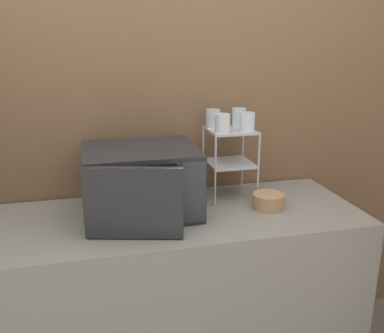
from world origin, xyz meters
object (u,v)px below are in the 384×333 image
at_px(dish_rack, 230,149).
at_px(glass_back_right, 239,117).
at_px(microwave, 141,182).
at_px(bowl, 268,201).
at_px(glass_front_left, 222,123).
at_px(glass_front_right, 247,122).
at_px(glass_back_left, 213,118).

height_order(dish_rack, glass_back_right, glass_back_right).
height_order(microwave, bowl, microwave).
xyz_separation_m(glass_front_left, glass_back_right, (0.13, 0.14, 0.00)).
height_order(microwave, glass_front_left, glass_front_left).
relative_size(glass_front_right, bowl, 0.60).
distance_m(microwave, dish_rack, 0.50).
distance_m(dish_rack, glass_back_left, 0.18).
distance_m(glass_front_left, bowl, 0.44).
height_order(glass_front_left, glass_front_right, same).
distance_m(glass_front_right, bowl, 0.40).
xyz_separation_m(dish_rack, bowl, (0.13, -0.21, -0.22)).
relative_size(dish_rack, glass_back_left, 3.87).
bearing_deg(glass_back_left, microwave, -154.55).
bearing_deg(glass_back_left, bowl, -53.35).
xyz_separation_m(glass_back_right, glass_back_left, (-0.14, -0.00, 0.00)).
bearing_deg(microwave, glass_back_left, 25.45).
relative_size(microwave, glass_front_left, 6.01).
xyz_separation_m(glass_front_right, glass_back_left, (-0.14, 0.13, 0.00)).
relative_size(microwave, glass_back_left, 6.01).
bearing_deg(bowl, microwave, 172.22).
relative_size(glass_front_left, glass_back_left, 1.00).
bearing_deg(glass_back_right, glass_front_right, -92.19).
bearing_deg(glass_front_left, dish_rack, 46.06).
relative_size(microwave, bowl, 3.61).
bearing_deg(glass_back_left, glass_front_right, -44.23).
bearing_deg(microwave, glass_back_right, 19.59).
relative_size(dish_rack, glass_back_right, 3.87).
bearing_deg(glass_front_right, dish_rack, 133.86).
height_order(dish_rack, glass_front_right, glass_front_right).
relative_size(dish_rack, glass_front_right, 3.87).
bearing_deg(glass_back_left, glass_back_right, 0.74).
xyz_separation_m(glass_back_right, glass_front_right, (-0.01, -0.13, 0.00)).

